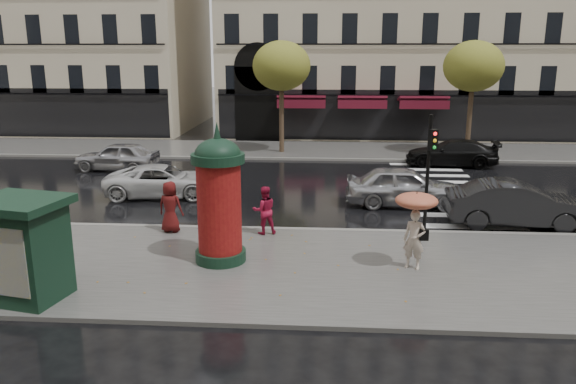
# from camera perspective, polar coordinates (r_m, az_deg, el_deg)

# --- Properties ---
(ground) EXTENTS (160.00, 160.00, 0.00)m
(ground) POSITION_cam_1_polar(r_m,az_deg,el_deg) (16.58, 1.36, -7.35)
(ground) COLOR black
(ground) RESTS_ON ground
(near_sidewalk) EXTENTS (90.00, 7.00, 0.12)m
(near_sidewalk) POSITION_cam_1_polar(r_m,az_deg,el_deg) (16.09, 1.28, -7.80)
(near_sidewalk) COLOR #474744
(near_sidewalk) RESTS_ON ground
(far_sidewalk) EXTENTS (90.00, 6.00, 0.12)m
(far_sidewalk) POSITION_cam_1_polar(r_m,az_deg,el_deg) (34.93, 2.76, 4.27)
(far_sidewalk) COLOR #474744
(far_sidewalk) RESTS_ON ground
(near_kerb) EXTENTS (90.00, 0.25, 0.14)m
(near_kerb) POSITION_cam_1_polar(r_m,az_deg,el_deg) (19.37, 1.76, -3.89)
(near_kerb) COLOR slate
(near_kerb) RESTS_ON ground
(far_kerb) EXTENTS (90.00, 0.25, 0.14)m
(far_kerb) POSITION_cam_1_polar(r_m,az_deg,el_deg) (31.98, 2.65, 3.36)
(far_kerb) COLOR slate
(far_kerb) RESTS_ON ground
(zebra_crossing) EXTENTS (3.60, 11.75, 0.01)m
(zebra_crossing) POSITION_cam_1_polar(r_m,az_deg,el_deg) (26.28, 15.51, 0.31)
(zebra_crossing) COLOR silver
(zebra_crossing) RESTS_ON ground
(tree_far_left) EXTENTS (3.40, 3.40, 6.64)m
(tree_far_left) POSITION_cam_1_polar(r_m,az_deg,el_deg) (33.52, -0.67, 12.65)
(tree_far_left) COLOR #38281C
(tree_far_left) RESTS_ON ground
(tree_far_right) EXTENTS (3.40, 3.40, 6.64)m
(tree_far_right) POSITION_cam_1_polar(r_m,az_deg,el_deg) (34.44, 18.32, 12.00)
(tree_far_right) COLOR #38281C
(tree_far_right) RESTS_ON ground
(woman_umbrella) EXTENTS (1.17, 1.17, 2.25)m
(woman_umbrella) POSITION_cam_1_polar(r_m,az_deg,el_deg) (15.89, 12.84, -2.56)
(woman_umbrella) COLOR beige
(woman_umbrella) RESTS_ON near_sidewalk
(woman_red) EXTENTS (0.94, 0.83, 1.63)m
(woman_red) POSITION_cam_1_polar(r_m,az_deg,el_deg) (18.64, -2.42, -1.85)
(woman_red) COLOR #A11333
(woman_red) RESTS_ON near_sidewalk
(man_burgundy) EXTENTS (0.94, 0.70, 1.74)m
(man_burgundy) POSITION_cam_1_polar(r_m,az_deg,el_deg) (19.23, -11.87, -1.47)
(man_burgundy) COLOR #4C0F0F
(man_burgundy) RESTS_ON near_sidewalk
(morris_column) EXTENTS (1.51, 1.51, 4.06)m
(morris_column) POSITION_cam_1_polar(r_m,az_deg,el_deg) (16.06, -7.03, -0.41)
(morris_column) COLOR black
(morris_column) RESTS_ON near_sidewalk
(traffic_light) EXTENTS (0.30, 0.39, 3.98)m
(traffic_light) POSITION_cam_1_polar(r_m,az_deg,el_deg) (18.78, 14.18, 2.86)
(traffic_light) COLOR black
(traffic_light) RESTS_ON near_sidewalk
(newsstand) EXTENTS (2.43, 2.17, 2.54)m
(newsstand) POSITION_cam_1_polar(r_m,az_deg,el_deg) (15.14, -25.36, -5.16)
(newsstand) COLOR black
(newsstand) RESTS_ON near_sidewalk
(car_silver) EXTENTS (4.74, 2.02, 1.60)m
(car_silver) POSITION_cam_1_polar(r_m,az_deg,el_deg) (22.94, 11.74, 0.58)
(car_silver) COLOR #A6A7AB
(car_silver) RESTS_ON ground
(car_darkgrey) EXTENTS (4.97, 2.00, 1.61)m
(car_darkgrey) POSITION_cam_1_polar(r_m,az_deg,el_deg) (21.41, 22.23, -1.16)
(car_darkgrey) COLOR black
(car_darkgrey) RESTS_ON ground
(car_white) EXTENTS (5.06, 2.74, 1.35)m
(car_white) POSITION_cam_1_polar(r_m,az_deg,el_deg) (24.50, -12.59, 1.10)
(car_white) COLOR silver
(car_white) RESTS_ON ground
(car_black) EXTENTS (5.05, 2.53, 1.41)m
(car_black) POSITION_cam_1_polar(r_m,az_deg,el_deg) (31.62, 16.29, 3.84)
(car_black) COLOR black
(car_black) RESTS_ON ground
(car_far_silver) EXTENTS (4.44, 2.00, 1.48)m
(car_far_silver) POSITION_cam_1_polar(r_m,az_deg,el_deg) (30.44, -16.97, 3.48)
(car_far_silver) COLOR #9F9FA3
(car_far_silver) RESTS_ON ground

